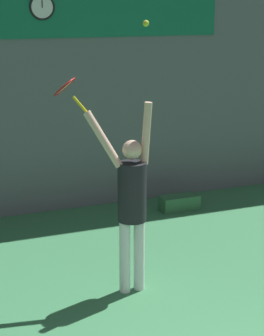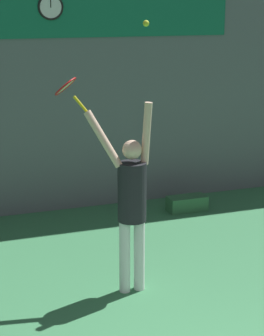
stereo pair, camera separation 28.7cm
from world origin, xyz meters
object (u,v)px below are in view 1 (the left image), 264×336
(equipment_bag, at_px, (179,203))
(tennis_racket, at_px, (66,88))
(tennis_ball, at_px, (146,23))
(scoreboard_clock, at_px, (42,7))
(tennis_player, at_px, (131,199))

(equipment_bag, bearing_deg, tennis_racket, -140.42)
(tennis_ball, bearing_deg, scoreboard_clock, 96.18)
(tennis_ball, height_order, equipment_bag, tennis_ball)
(equipment_bag, bearing_deg, scoreboard_clock, 160.33)
(tennis_player, bearing_deg, tennis_racket, 150.82)
(tennis_ball, bearing_deg, equipment_bag, 55.27)
(tennis_player, height_order, tennis_racket, tennis_racket)
(tennis_ball, distance_m, equipment_bag, 4.23)
(scoreboard_clock, xyz_separation_m, tennis_ball, (0.34, -3.17, -0.15))
(scoreboard_clock, height_order, equipment_bag, scoreboard_clock)
(tennis_player, bearing_deg, scoreboard_clock, 93.28)
(scoreboard_clock, height_order, tennis_player, scoreboard_clock)
(tennis_player, bearing_deg, equipment_bag, 52.57)
(tennis_racket, distance_m, tennis_ball, 1.14)
(tennis_racket, relative_size, tennis_ball, 5.92)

